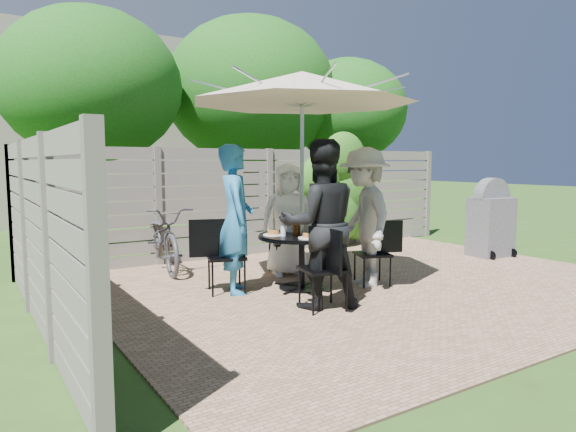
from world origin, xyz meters
TOP-DOWN VIEW (x-y plane):
  - backyard_envelope at (0.09, 10.29)m, footprint 60.00×60.00m
  - patio_table at (-0.99, 0.53)m, footprint 1.39×1.39m
  - umbrella at (-0.99, 0.53)m, footprint 3.60×3.60m
  - chair_back at (-0.65, 1.44)m, footprint 0.55×0.71m
  - person_back at (-0.70, 1.31)m, footprint 0.91×0.75m
  - chair_left at (-1.89, 0.87)m, footprint 0.71×0.56m
  - person_left at (-1.77, 0.82)m, footprint 0.64×0.78m
  - chair_front at (-1.32, -0.37)m, footprint 0.53×0.70m
  - person_front at (-1.28, -0.25)m, footprint 1.09×0.98m
  - chair_right at (-0.08, 0.20)m, footprint 0.65×0.53m
  - person_right at (-0.21, 0.24)m, footprint 1.03×1.33m
  - plate_back at (-0.86, 0.87)m, footprint 0.26×0.26m
  - plate_left at (-1.32, 0.66)m, footprint 0.26×0.26m
  - plate_front at (-1.11, 0.20)m, footprint 0.26×0.26m
  - plate_right at (-0.65, 0.41)m, footprint 0.26×0.26m
  - plate_extra at (-0.92, 0.19)m, footprint 0.24×0.24m
  - glass_back at (-0.99, 0.81)m, footprint 0.07×0.07m
  - glass_left at (-1.27, 0.53)m, footprint 0.07×0.07m
  - glass_front at (-0.98, 0.25)m, footprint 0.07×0.07m
  - glass_right at (-0.71, 0.54)m, footprint 0.07×0.07m
  - syrup_jug at (-1.03, 0.60)m, footprint 0.09×0.09m
  - coffee_cup at (-0.82, 0.70)m, footprint 0.08×0.08m
  - bicycle at (-2.07, 2.60)m, footprint 0.87×1.92m
  - bbq_grill at (2.99, 0.67)m, footprint 0.70×0.57m

SIDE VIEW (x-z plane):
  - chair_right at x=-0.08m, z-range -0.17..0.68m
  - chair_front at x=-1.32m, z-range -0.18..0.74m
  - chair_left at x=-1.89m, z-range -0.18..0.74m
  - chair_back at x=-0.65m, z-range -0.18..0.75m
  - bicycle at x=-2.07m, z-range 0.00..0.97m
  - patio_table at x=-0.99m, z-range 0.14..0.85m
  - bbq_grill at x=2.99m, z-range -0.06..1.29m
  - plate_back at x=-0.86m, z-range 0.70..0.76m
  - plate_left at x=-1.32m, z-range 0.70..0.76m
  - plate_front at x=-1.11m, z-range 0.70..0.76m
  - plate_right at x=-0.65m, z-range 0.70..0.76m
  - plate_extra at x=-0.92m, z-range 0.70..0.76m
  - coffee_cup at x=-0.82m, z-range 0.71..0.83m
  - glass_back at x=-0.99m, z-range 0.71..0.85m
  - glass_left at x=-1.27m, z-range 0.71..0.85m
  - glass_front at x=-0.98m, z-range 0.71..0.85m
  - glass_right at x=-0.71m, z-range 0.71..0.85m
  - syrup_jug at x=-1.03m, z-range 0.71..0.87m
  - person_back at x=-0.70m, z-range 0.00..1.60m
  - person_right at x=-0.21m, z-range 0.00..1.80m
  - person_left at x=-1.77m, z-range 0.00..1.83m
  - person_front at x=-1.28m, z-range 0.00..1.86m
  - umbrella at x=-0.99m, z-range 1.16..3.87m
  - backyard_envelope at x=0.09m, z-range 0.11..5.11m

